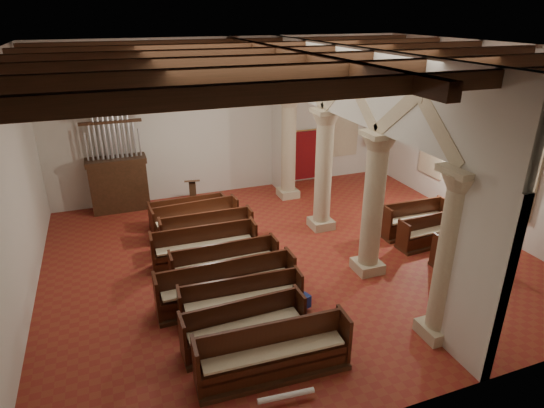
{
  "coord_description": "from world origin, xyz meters",
  "views": [
    {
      "loc": [
        -4.67,
        -11.07,
        6.89
      ],
      "look_at": [
        -0.37,
        0.5,
        1.6
      ],
      "focal_mm": 30.0,
      "sensor_mm": 36.0,
      "label": 1
    }
  ],
  "objects": [
    {
      "name": "ceiling_beams",
      "position": [
        0.0,
        0.0,
        5.82
      ],
      "size": [
        13.8,
        11.8,
        0.3
      ],
      "primitive_type": null,
      "color": "#3F2214",
      "rests_on": "wall_back"
    },
    {
      "name": "nave_pew_6",
      "position": [
        -2.14,
        1.56,
        0.36
      ],
      "size": [
        2.89,
        0.76,
        1.08
      ],
      "rotation": [
        0.0,
        0.0,
        -0.01
      ],
      "color": "#3F2214",
      "rests_on": "floor"
    },
    {
      "name": "processional_banner",
      "position": [
        6.15,
        4.82,
        0.83
      ],
      "size": [
        0.6,
        0.76,
        2.61
      ],
      "rotation": [
        0.0,
        0.0,
        0.07
      ],
      "color": "#3F2214",
      "rests_on": "floor"
    },
    {
      "name": "nave_pew_1",
      "position": [
        -2.43,
        -3.29,
        0.36
      ],
      "size": [
        2.76,
        0.8,
        1.08
      ],
      "rotation": [
        0.0,
        0.0,
        0.03
      ],
      "color": "#3F2214",
      "rests_on": "floor"
    },
    {
      "name": "nave_pew_8",
      "position": [
        -2.43,
        3.27,
        0.32
      ],
      "size": [
        2.6,
        0.71,
        0.97
      ],
      "rotation": [
        0.0,
        0.0,
        0.02
      ],
      "color": "#3F2214",
      "rests_on": "floor"
    },
    {
      "name": "ceiling",
      "position": [
        0.0,
        0.0,
        6.0
      ],
      "size": [
        14.0,
        14.0,
        0.0
      ],
      "primitive_type": "plane",
      "rotation": [
        3.14,
        0.0,
        0.0
      ],
      "color": "black",
      "rests_on": "wall_back"
    },
    {
      "name": "pipe_organ",
      "position": [
        -4.5,
        5.5,
        1.37
      ],
      "size": [
        2.1,
        0.85,
        4.4
      ],
      "color": "#3F2214",
      "rests_on": "floor"
    },
    {
      "name": "hymnal_box_c",
      "position": [
        -0.39,
        -1.04,
        0.25
      ],
      "size": [
        0.37,
        0.33,
        0.31
      ],
      "primitive_type": "cube",
      "rotation": [
        0.0,
        0.0,
        -0.31
      ],
      "color": "navy",
      "rests_on": "floor"
    },
    {
      "name": "hymnal_box_a",
      "position": [
        -1.07,
        -4.0,
        0.24
      ],
      "size": [
        0.31,
        0.26,
        0.29
      ],
      "primitive_type": "cube",
      "rotation": [
        0.0,
        0.0,
        -0.1
      ],
      "color": "#161F9C",
      "rests_on": "floor"
    },
    {
      "name": "nave_pew_4",
      "position": [
        -2.13,
        -0.57,
        0.35
      ],
      "size": [
        2.94,
        0.72,
        1.07
      ],
      "rotation": [
        0.0,
        0.0,
        0.0
      ],
      "color": "#3F2214",
      "rests_on": "floor"
    },
    {
      "name": "window_right_a",
      "position": [
        6.98,
        -1.5,
        2.2
      ],
      "size": [
        0.03,
        1.0,
        2.2
      ],
      "primitive_type": "cube",
      "color": "#327254",
      "rests_on": "wall_right"
    },
    {
      "name": "nave_pew_7",
      "position": [
        -2.3,
        2.51,
        0.36
      ],
      "size": [
        2.88,
        0.91,
        1.09
      ],
      "rotation": [
        0.0,
        0.0,
        0.06
      ],
      "color": "#3F2214",
      "rests_on": "floor"
    },
    {
      "name": "aisle_pew_2",
      "position": [
        4.45,
        -0.02,
        0.38
      ],
      "size": [
        2.28,
        0.79,
        1.13
      ],
      "rotation": [
        0.0,
        0.0,
        -0.02
      ],
      "color": "#3F2214",
      "rests_on": "floor"
    },
    {
      "name": "tube_heater_b",
      "position": [
        -2.37,
        -3.14,
        0.16
      ],
      "size": [
        0.98,
        0.45,
        0.1
      ],
      "primitive_type": "cylinder",
      "rotation": [
        0.0,
        1.57,
        0.36
      ],
      "color": "silver",
      "rests_on": "floor"
    },
    {
      "name": "nave_pew_0",
      "position": [
        -2.13,
        -4.34,
        0.38
      ],
      "size": [
        3.2,
        0.9,
        1.15
      ],
      "rotation": [
        0.0,
        0.0,
        -0.04
      ],
      "color": "#3F2214",
      "rests_on": "floor"
    },
    {
      "name": "wall_left",
      "position": [
        -7.0,
        0.0,
        3.0
      ],
      "size": [
        0.02,
        12.0,
        6.0
      ],
      "primitive_type": "cube",
      "color": "beige",
      "rests_on": "floor"
    },
    {
      "name": "floor",
      "position": [
        0.0,
        0.0,
        0.0
      ],
      "size": [
        14.0,
        14.0,
        0.0
      ],
      "primitive_type": "plane",
      "color": "maroon",
      "rests_on": "ground"
    },
    {
      "name": "aisle_pew_1",
      "position": [
        4.34,
        -0.84,
        0.33
      ],
      "size": [
        1.98,
        0.76,
        0.98
      ],
      "rotation": [
        0.0,
        0.0,
        0.05
      ],
      "color": "#3F2214",
      "rests_on": "floor"
    },
    {
      "name": "wall_back",
      "position": [
        0.0,
        6.0,
        3.0
      ],
      "size": [
        14.0,
        0.02,
        6.0
      ],
      "primitive_type": "cube",
      "color": "beige",
      "rests_on": "floor"
    },
    {
      "name": "window_right_b",
      "position": [
        6.98,
        2.5,
        2.2
      ],
      "size": [
        0.03,
        1.0,
        2.2
      ],
      "primitive_type": "cube",
      "color": "#327254",
      "rests_on": "wall_right"
    },
    {
      "name": "nave_pew_5",
      "position": [
        -2.44,
        0.56,
        0.37
      ],
      "size": [
        3.07,
        0.83,
        1.12
      ],
      "rotation": [
        0.0,
        0.0,
        -0.03
      ],
      "color": "#3F2214",
      "rests_on": "floor"
    },
    {
      "name": "dossal_curtain",
      "position": [
        3.5,
        5.92,
        1.17
      ],
      "size": [
        1.8,
        0.07,
        2.17
      ],
      "color": "maroon",
      "rests_on": "floor"
    },
    {
      "name": "tube_heater_a",
      "position": [
        -2.16,
        -5.1,
        0.16
      ],
      "size": [
        1.12,
        0.22,
        0.11
      ],
      "primitive_type": "cylinder",
      "rotation": [
        0.0,
        1.57,
        -0.09
      ],
      "color": "white",
      "rests_on": "floor"
    },
    {
      "name": "aisle_pew_0",
      "position": [
        4.59,
        -2.13,
        0.35
      ],
      "size": [
        1.85,
        0.73,
        1.04
      ],
      "rotation": [
        0.0,
        0.0,
        0.02
      ],
      "color": "#3F2214",
      "rests_on": "floor"
    },
    {
      "name": "wall_right",
      "position": [
        7.0,
        0.0,
        3.0
      ],
      "size": [
        0.02,
        12.0,
        6.0
      ],
      "primitive_type": "cube",
      "color": "beige",
      "rests_on": "floor"
    },
    {
      "name": "wall_front",
      "position": [
        0.0,
        -6.0,
        3.0
      ],
      "size": [
        14.0,
        0.02,
        6.0
      ],
      "primitive_type": "cube",
      "color": "beige",
      "rests_on": "floor"
    },
    {
      "name": "hymnal_box_b",
      "position": [
        -0.69,
        -2.57,
        0.26
      ],
      "size": [
        0.39,
        0.35,
        0.33
      ],
      "primitive_type": "cube",
      "rotation": [
        0.0,
        0.0,
        0.29
      ],
      "color": "#16269C",
      "rests_on": "floor"
    },
    {
      "name": "nave_pew_3",
      "position": [
        -2.38,
        -1.67,
        0.38
      ],
      "size": [
        3.51,
        0.78,
        1.15
      ],
      "rotation": [
        0.0,
        0.0,
        0.0
      ],
      "color": "#3F2214",
      "rests_on": "floor"
    },
    {
      "name": "arcade",
      "position": [
        1.8,
        0.0,
        3.56
      ],
      "size": [
        0.9,
        11.9,
        6.0
      ],
      "color": "tan",
      "rests_on": "floor"
    },
    {
      "name": "window_back",
      "position": [
        5.0,
        5.98,
        2.2
      ],
      "size": [
        1.0,
        0.03,
        2.2
      ],
      "primitive_type": "cube",
      "color": "#327254",
      "rests_on": "wall_back"
    },
    {
      "name": "nave_pew_2",
      "position": [
        -2.18,
        -2.27,
        0.33
      ],
      "size": [
        3.02,
        0.83,
        1.01
      ],
      "rotation": [
        0.0,
        0.0,
        -0.05
      ],
      "color": "#3F2214",
      "rests_on": "floor"
    },
    {
      "name": "lectern",
      "position": [
        -2.03,
        4.3,
        0.56
      ],
      "size": [
        0.6,
        0.62,
        1.35
      ],
      "rotation": [
        0.0,
        0.0,
        -0.15
      ],
      "color": "#3A1D12",
      "rests_on": "floor"
    }
  ]
}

